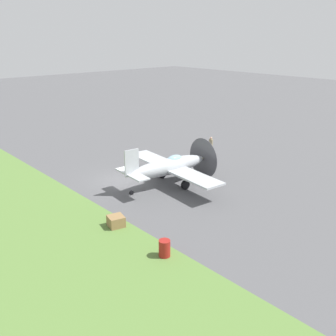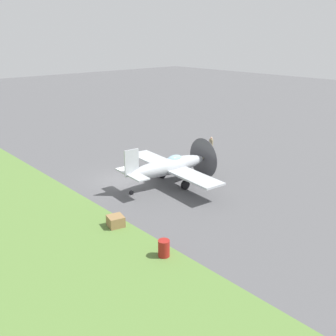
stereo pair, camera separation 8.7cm
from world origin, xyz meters
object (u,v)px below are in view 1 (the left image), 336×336
Objects in this scene: ground_crew_chief at (211,145)px; supply_crate at (116,221)px; fuel_drum at (165,248)px; airplane_lead at (170,166)px.

ground_crew_chief is 1.92× the size of supply_crate.
ground_crew_chief reaches higher than fuel_drum.
fuel_drum is (10.24, -14.84, -0.46)m from ground_crew_chief.
fuel_drum is (7.21, -6.90, -1.00)m from airplane_lead.
airplane_lead reaches higher than supply_crate.
supply_crate is (5.89, -14.80, -0.59)m from ground_crew_chief.
airplane_lead is 10.03m from fuel_drum.
fuel_drum is 4.36m from supply_crate.
supply_crate is (2.85, -6.86, -1.13)m from airplane_lead.
ground_crew_chief is 1.92× the size of fuel_drum.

